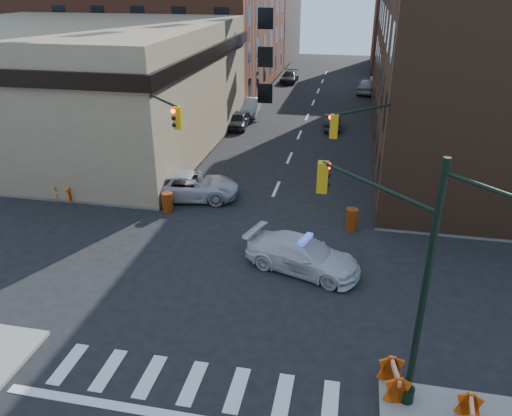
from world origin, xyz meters
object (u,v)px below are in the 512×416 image
at_px(barrel_road, 351,219).
at_px(barricade_nw_a, 121,180).
at_px(parked_car_wfar, 250,107).
at_px(pedestrian_b, 76,168).
at_px(barrel_bank, 168,202).
at_px(pedestrian_a, 126,178).
at_px(parked_car_wnear, 239,120).
at_px(police_car, 303,255).
at_px(barricade_se_a, 394,380).
at_px(pickup, 190,186).
at_px(parked_car_enear, 332,122).

bearing_deg(barrel_road, barricade_nw_a, 169.89).
height_order(parked_car_wfar, pedestrian_b, pedestrian_b).
height_order(parked_car_wfar, barrel_bank, parked_car_wfar).
bearing_deg(parked_car_wfar, pedestrian_a, -103.11).
height_order(pedestrian_a, pedestrian_b, pedestrian_a).
distance_m(parked_car_wnear, parked_car_wfar, 4.64).
bearing_deg(police_car, pedestrian_a, 78.32).
height_order(parked_car_wnear, barricade_nw_a, parked_car_wnear).
bearing_deg(barrel_road, barricade_se_a, -81.84).
height_order(parked_car_wnear, barrel_road, parked_car_wnear).
bearing_deg(parked_car_wfar, barrel_bank, -93.78).
distance_m(parked_car_wfar, pedestrian_b, 20.48).
bearing_deg(barrel_road, barrel_bank, 179.23).
relative_size(pedestrian_b, barricade_se_a, 1.41).
height_order(barrel_road, barrel_bank, barrel_road).
distance_m(parked_car_wfar, barricade_se_a, 35.73).
bearing_deg(pedestrian_b, police_car, -40.45).
xyz_separation_m(parked_car_wnear, pedestrian_b, (-7.28, -14.50, 0.33)).
distance_m(parked_car_wnear, barrel_road, 20.37).
xyz_separation_m(barrel_road, barricade_se_a, (1.64, -11.45, 0.04)).
distance_m(pedestrian_a, barrel_road, 13.74).
bearing_deg(pedestrian_b, pedestrian_a, -29.77).
distance_m(pedestrian_a, pedestrian_b, 4.10).
xyz_separation_m(police_car, pickup, (-7.53, 6.69, 0.04)).
bearing_deg(parked_car_wnear, barrel_bank, -91.57).
distance_m(pickup, barricade_se_a, 17.63).
bearing_deg(parked_car_wnear, barricade_se_a, -69.29).
bearing_deg(barricade_se_a, pickup, 29.47).
bearing_deg(barricade_se_a, pedestrian_b, 42.75).
relative_size(pedestrian_b, barrel_road, 1.52).
xyz_separation_m(pedestrian_a, barricade_nw_a, (-0.65, 0.55, -0.45)).
relative_size(parked_car_enear, barricade_se_a, 3.15).
distance_m(parked_car_wnear, barricade_nw_a, 15.57).
bearing_deg(parked_car_enear, parked_car_wnear, 4.30).
relative_size(parked_car_wnear, barrel_bank, 3.63).
bearing_deg(barricade_nw_a, pedestrian_b, 174.08).
relative_size(police_car, barrel_road, 4.62).
relative_size(pickup, parked_car_wfar, 1.24).
bearing_deg(barrel_road, parked_car_wnear, 120.24).
height_order(parked_car_wnear, parked_car_enear, parked_car_wnear).
xyz_separation_m(parked_car_enear, barricade_se_a, (3.90, -30.41, -0.03)).
bearing_deg(barrel_bank, police_car, -29.76).
relative_size(pickup, barricade_se_a, 4.68).
xyz_separation_m(barrel_bank, barricade_se_a, (11.90, -11.59, 0.06)).
xyz_separation_m(pedestrian_b, barrel_road, (17.53, -3.09, -0.45)).
distance_m(police_car, parked_car_wfar, 28.02).
bearing_deg(pedestrian_a, barricade_se_a, -10.54).
bearing_deg(barricade_nw_a, parked_car_wfar, 82.17).
distance_m(pickup, pedestrian_b, 8.01).
distance_m(parked_car_enear, barrel_bank, 20.45).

